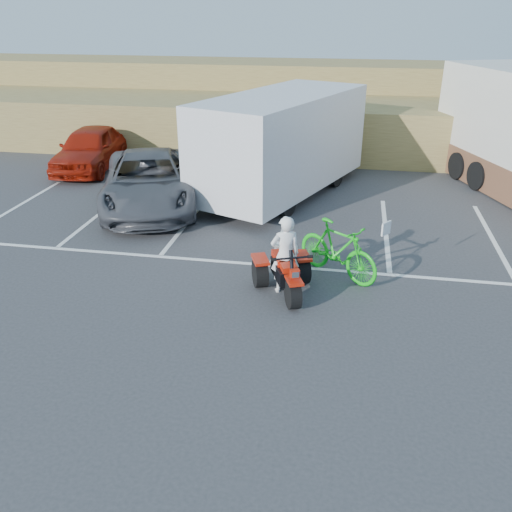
% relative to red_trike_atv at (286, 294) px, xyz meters
% --- Properties ---
extents(ground, '(100.00, 100.00, 0.00)m').
position_rel_red_trike_atv_xyz_m(ground, '(-0.52, -1.11, 0.00)').
color(ground, '#343437').
rests_on(ground, ground).
extents(parking_stripes, '(28.00, 5.16, 0.01)m').
position_rel_red_trike_atv_xyz_m(parking_stripes, '(0.35, 2.96, 0.00)').
color(parking_stripes, white).
rests_on(parking_stripes, ground).
extents(grass_embankment, '(40.00, 8.50, 3.10)m').
position_rel_red_trike_atv_xyz_m(grass_embankment, '(-0.52, 14.37, 1.42)').
color(grass_embankment, olive).
rests_on(grass_embankment, ground).
extents(red_trike_atv, '(1.73, 1.96, 1.06)m').
position_rel_red_trike_atv_xyz_m(red_trike_atv, '(0.00, 0.00, 0.00)').
color(red_trike_atv, '#B81E0A').
rests_on(red_trike_atv, ground).
extents(rider, '(0.72, 0.60, 1.68)m').
position_rel_red_trike_atv_xyz_m(rider, '(-0.05, 0.14, 0.84)').
color(rider, white).
rests_on(rider, ground).
extents(green_dirt_bike, '(2.05, 1.74, 1.27)m').
position_rel_red_trike_atv_xyz_m(green_dirt_bike, '(0.99, 1.03, 0.64)').
color(green_dirt_bike, '#14BF19').
rests_on(green_dirt_bike, ground).
extents(grey_pickup, '(4.24, 6.11, 1.55)m').
position_rel_red_trike_atv_xyz_m(grey_pickup, '(-4.71, 4.71, 0.77)').
color(grey_pickup, '#46484E').
rests_on(grey_pickup, ground).
extents(red_car, '(2.25, 4.62, 1.52)m').
position_rel_red_trike_atv_xyz_m(red_car, '(-8.25, 8.20, 0.76)').
color(red_car, '#931708').
rests_on(red_car, ground).
extents(cargo_trailer, '(4.92, 7.14, 3.10)m').
position_rel_red_trike_atv_xyz_m(cargo_trailer, '(-1.01, 6.52, 1.67)').
color(cargo_trailer, silver).
rests_on(cargo_trailer, ground).
extents(quad_atv_blue, '(1.41, 1.67, 0.95)m').
position_rel_red_trike_atv_xyz_m(quad_atv_blue, '(-3.89, 4.81, 0.00)').
color(quad_atv_blue, navy).
rests_on(quad_atv_blue, ground).
extents(quad_atv_green, '(1.22, 1.59, 1.02)m').
position_rel_red_trike_atv_xyz_m(quad_atv_green, '(-1.20, 7.14, 0.00)').
color(quad_atv_green, '#1A5F15').
rests_on(quad_atv_green, ground).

